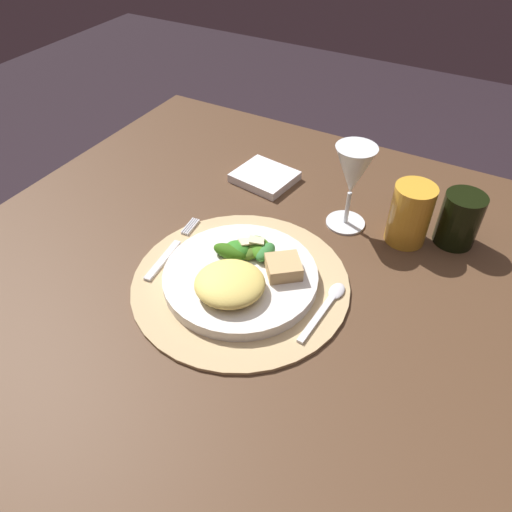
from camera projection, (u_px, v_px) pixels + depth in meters
The scene contains 13 objects.
ground_plane at pixel (266, 483), 1.26m from camera, with size 6.00×6.00×0.00m, color black.
dining_table at pixel (271, 337), 0.86m from camera, with size 1.11×1.01×0.73m.
placemat at pixel (241, 282), 0.77m from camera, with size 0.34×0.34×0.01m, color tan.
dinner_plate at pixel (240, 277), 0.76m from camera, with size 0.24×0.24×0.02m, color silver.
pasta_serving at pixel (230, 283), 0.72m from camera, with size 0.10×0.11×0.03m, color #EACD63.
salad_greens at pixel (247, 250), 0.78m from camera, with size 0.10×0.09×0.03m.
bread_piece at pixel (283, 267), 0.75m from camera, with size 0.05×0.05×0.02m, color tan.
fork at pixel (171, 251), 0.82m from camera, with size 0.03×0.17×0.00m.
spoon at pixel (328, 302), 0.73m from camera, with size 0.02×0.14×0.01m.
napkin at pixel (265, 177), 0.99m from camera, with size 0.11×0.10×0.02m, color white.
wine_glass at pixel (353, 174), 0.82m from camera, with size 0.07×0.07×0.16m.
amber_tumbler at pixel (410, 214), 0.82m from camera, with size 0.07×0.07×0.11m, color gold.
dark_tumbler at pixel (460, 219), 0.82m from camera, with size 0.07×0.07×0.09m, color black.
Camera 1 is at (0.24, -0.49, 1.28)m, focal length 34.15 mm.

